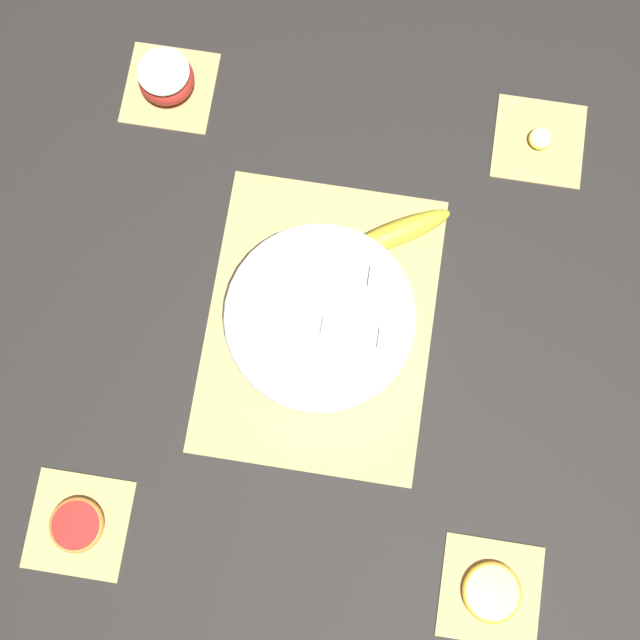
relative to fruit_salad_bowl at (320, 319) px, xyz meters
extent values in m
plane|color=black|center=(0.00, 0.00, -0.04)|extent=(6.00, 6.00, 0.00)
cube|color=tan|center=(0.00, 0.00, -0.04)|extent=(0.45, 0.34, 0.01)
cube|color=brown|center=(-0.17, 0.00, -0.04)|extent=(0.01, 0.33, 0.00)
cube|color=brown|center=(-0.12, 0.00, -0.04)|extent=(0.01, 0.33, 0.00)
cube|color=brown|center=(-0.07, 0.00, -0.04)|extent=(0.01, 0.33, 0.00)
cube|color=brown|center=(-0.02, 0.00, -0.04)|extent=(0.01, 0.33, 0.00)
cube|color=brown|center=(0.02, 0.00, -0.04)|extent=(0.01, 0.33, 0.00)
cube|color=brown|center=(0.07, 0.00, -0.04)|extent=(0.01, 0.33, 0.00)
cube|color=brown|center=(0.12, 0.00, -0.04)|extent=(0.01, 0.33, 0.00)
cube|color=brown|center=(0.17, 0.00, -0.04)|extent=(0.01, 0.33, 0.00)
cube|color=tan|center=(-0.35, -0.30, -0.04)|extent=(0.14, 0.14, 0.01)
cube|color=brown|center=(-0.39, -0.30, -0.04)|extent=(0.00, 0.14, 0.00)
cube|color=brown|center=(-0.36, -0.30, -0.04)|extent=(0.00, 0.14, 0.00)
cube|color=brown|center=(-0.33, -0.30, -0.04)|extent=(0.00, 0.14, 0.00)
cube|color=brown|center=(-0.31, -0.30, -0.04)|extent=(0.00, 0.14, 0.00)
cube|color=tan|center=(0.35, -0.30, -0.04)|extent=(0.14, 0.14, 0.01)
cube|color=brown|center=(0.31, -0.30, -0.04)|extent=(0.00, 0.14, 0.00)
cube|color=brown|center=(0.35, -0.30, -0.04)|extent=(0.00, 0.14, 0.00)
cube|color=brown|center=(0.38, -0.30, -0.04)|extent=(0.00, 0.14, 0.00)
cube|color=tan|center=(-0.35, 0.30, -0.04)|extent=(0.14, 0.14, 0.01)
cube|color=brown|center=(-0.38, 0.30, -0.04)|extent=(0.00, 0.14, 0.00)
cube|color=brown|center=(-0.35, 0.30, -0.04)|extent=(0.00, 0.14, 0.00)
cube|color=brown|center=(-0.31, 0.30, -0.04)|extent=(0.00, 0.14, 0.00)
cube|color=tan|center=(0.35, 0.30, -0.04)|extent=(0.14, 0.14, 0.01)
cube|color=brown|center=(0.31, 0.30, -0.04)|extent=(0.00, 0.14, 0.00)
cube|color=brown|center=(0.33, 0.30, -0.04)|extent=(0.00, 0.14, 0.00)
cube|color=brown|center=(0.36, 0.30, -0.04)|extent=(0.00, 0.14, 0.00)
cube|color=brown|center=(0.39, 0.30, -0.04)|extent=(0.00, 0.14, 0.00)
cylinder|color=silver|center=(0.00, 0.00, 0.00)|extent=(0.28, 0.28, 0.06)
torus|color=silver|center=(0.00, 0.00, 0.02)|extent=(0.28, 0.28, 0.01)
cylinder|color=#F7EFC6|center=(0.09, 0.05, 0.00)|extent=(0.03, 0.03, 0.01)
cylinder|color=#F7EFC6|center=(-0.06, -0.02, 0.01)|extent=(0.03, 0.03, 0.01)
cylinder|color=#F7EFC6|center=(-0.09, -0.01, -0.01)|extent=(0.03, 0.03, 0.01)
cylinder|color=#F7EFC6|center=(-0.07, 0.01, -0.01)|extent=(0.03, 0.03, 0.01)
cylinder|color=#F7EFC6|center=(0.01, 0.09, 0.02)|extent=(0.03, 0.03, 0.01)
cylinder|color=#F7EFC6|center=(-0.04, 0.01, 0.00)|extent=(0.03, 0.03, 0.01)
cylinder|color=#F7EFC6|center=(0.06, 0.07, -0.02)|extent=(0.03, 0.03, 0.01)
cube|color=#EFEACC|center=(-0.02, -0.10, 0.02)|extent=(0.03, 0.03, 0.03)
cube|color=#EFEACC|center=(-0.01, 0.06, -0.02)|extent=(0.03, 0.03, 0.03)
cube|color=#EFEACC|center=(-0.01, -0.01, -0.01)|extent=(0.02, 0.02, 0.02)
cube|color=#EFEACC|center=(0.03, -0.01, -0.02)|extent=(0.02, 0.02, 0.02)
cube|color=#EFEACC|center=(0.11, -0.01, 0.00)|extent=(0.03, 0.03, 0.03)
cube|color=#EFEACC|center=(-0.08, -0.06, 0.01)|extent=(0.02, 0.02, 0.02)
cube|color=#EFEACC|center=(-0.02, -0.02, 0.02)|extent=(0.03, 0.03, 0.03)
cube|color=#EFEACC|center=(0.07, -0.07, 0.02)|extent=(0.03, 0.03, 0.03)
cube|color=#EFEACC|center=(0.00, 0.03, -0.01)|extent=(0.03, 0.03, 0.03)
cube|color=#EFEACC|center=(0.00, -0.08, -0.02)|extent=(0.03, 0.03, 0.03)
ellipsoid|color=#B2231E|center=(0.03, -0.06, 0.01)|extent=(0.03, 0.02, 0.01)
ellipsoid|color=#F9A338|center=(-0.10, 0.05, -0.01)|extent=(0.04, 0.02, 0.02)
ellipsoid|color=#F9A338|center=(-0.05, 0.07, 0.00)|extent=(0.03, 0.01, 0.01)
ellipsoid|color=#F9A338|center=(0.07, 0.02, 0.00)|extent=(0.03, 0.02, 0.01)
ellipsoid|color=yellow|center=(0.15, -0.09, -0.02)|extent=(0.13, 0.17, 0.04)
sphere|color=#473819|center=(0.11, -0.02, -0.02)|extent=(0.02, 0.02, 0.02)
ellipsoid|color=#B72D23|center=(0.35, 0.30, -0.01)|extent=(0.09, 0.09, 0.05)
cylinder|color=#EFEACC|center=(0.35, 0.30, 0.01)|extent=(0.08, 0.08, 0.00)
cylinder|color=#F9A338|center=(-0.35, -0.30, -0.03)|extent=(0.08, 0.08, 0.01)
torus|color=#F4A82D|center=(-0.35, -0.30, -0.03)|extent=(0.09, 0.09, 0.01)
cylinder|color=#F7EFC6|center=(0.35, -0.30, -0.03)|extent=(0.03, 0.03, 0.01)
torus|color=yellow|center=(0.35, -0.30, -0.03)|extent=(0.04, 0.04, 0.01)
cylinder|color=#B2231E|center=(-0.35, 0.30, -0.03)|extent=(0.07, 0.07, 0.01)
torus|color=orange|center=(-0.35, 0.30, -0.03)|extent=(0.08, 0.08, 0.01)
camera|label=1|loc=(-0.21, -0.03, 1.09)|focal=42.00mm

